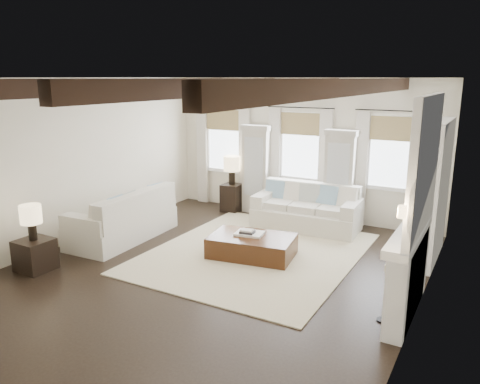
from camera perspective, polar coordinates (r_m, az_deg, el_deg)
The scene contains 15 objects.
ground at distance 8.13m, azimuth -3.02°, elevation -9.44°, with size 7.50×7.50×0.00m, color black.
room_shell at distance 8.01m, azimuth 4.80°, elevation 4.29°, with size 6.54×7.54×3.22m.
area_rug at distance 8.83m, azimuth 1.87°, elevation -7.41°, with size 3.59×4.30×0.02m, color beige.
sofa_back at distance 10.27m, azimuth 8.19°, elevation -2.26°, with size 2.30×1.14×0.96m.
sofa_left at distance 9.75m, azimuth -13.79°, elevation -3.29°, with size 1.17×2.39×1.00m.
ottoman at distance 8.62m, azimuth 1.47°, elevation -6.64°, with size 1.50×0.94×0.39m, color black.
tray at distance 8.63m, azimuth 1.17°, elevation -5.07°, with size 0.50×0.38×0.04m, color white.
book_lower at distance 8.58m, azimuth 0.88°, elevation -4.90°, with size 0.26×0.20×0.04m, color #262628.
book_upper at distance 8.56m, azimuth 0.84°, elevation -4.69°, with size 0.22×0.17×0.03m, color beige.
side_table_front at distance 8.75m, azimuth -23.70°, elevation -7.03°, with size 0.54×0.54×0.54m, color black.
lamp_front at distance 8.54m, azimuth -24.14°, elevation -2.73°, with size 0.35×0.35×0.61m.
side_table_back at distance 11.48m, azimuth -0.99°, elevation -0.68°, with size 0.45×0.45×0.67m, color black.
lamp_back at distance 11.31m, azimuth -1.00°, elevation 3.27°, with size 0.40×0.40×0.69m.
candlestick_near at distance 6.69m, azimuth 17.18°, elevation -12.24°, with size 0.16×0.16×0.81m.
candlestick_far at distance 7.11m, azimuth 17.99°, elevation -10.91°, with size 0.15×0.15×0.76m.
Camera 1 is at (4.03, -6.29, 3.20)m, focal length 35.00 mm.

